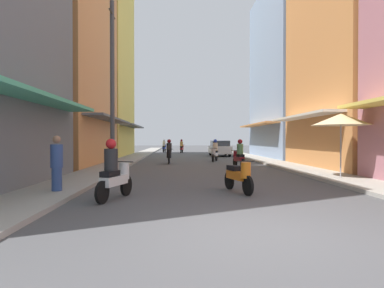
{
  "coord_description": "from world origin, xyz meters",
  "views": [
    {
      "loc": [
        -1.3,
        -5.45,
        1.56
      ],
      "look_at": [
        -0.48,
        13.43,
        1.3
      ],
      "focal_mm": 31.27,
      "sensor_mm": 36.0,
      "label": 1
    }
  ],
  "objects_px": {
    "motorbike_maroon": "(239,155)",
    "motorbike_blue": "(164,147)",
    "motorbike_orange": "(239,175)",
    "motorbike_silver": "(215,152)",
    "motorbike_black": "(169,153)",
    "pedestrian_far": "(57,165)",
    "motorbike_white": "(114,173)",
    "motorbike_red": "(182,147)",
    "parked_car": "(220,148)",
    "utility_pole": "(112,86)",
    "vendor_umbrella": "(341,120)"
  },
  "relations": [
    {
      "from": "motorbike_maroon",
      "to": "motorbike_blue",
      "type": "xyz_separation_m",
      "value": [
        -4.92,
        22.25,
        0.0
      ]
    },
    {
      "from": "motorbike_orange",
      "to": "motorbike_blue",
      "type": "bearing_deg",
      "value": 96.33
    },
    {
      "from": "motorbike_silver",
      "to": "motorbike_blue",
      "type": "bearing_deg",
      "value": 104.19
    },
    {
      "from": "motorbike_silver",
      "to": "motorbike_orange",
      "type": "relative_size",
      "value": 0.99
    },
    {
      "from": "motorbike_silver",
      "to": "motorbike_black",
      "type": "distance_m",
      "value": 3.68
    },
    {
      "from": "pedestrian_far",
      "to": "motorbike_black",
      "type": "bearing_deg",
      "value": 76.79
    },
    {
      "from": "motorbike_white",
      "to": "motorbike_orange",
      "type": "distance_m",
      "value": 3.58
    },
    {
      "from": "motorbike_white",
      "to": "motorbike_silver",
      "type": "bearing_deg",
      "value": 73.86
    },
    {
      "from": "motorbike_white",
      "to": "motorbike_blue",
      "type": "distance_m",
      "value": 31.49
    },
    {
      "from": "motorbike_black",
      "to": "motorbike_maroon",
      "type": "bearing_deg",
      "value": -43.59
    },
    {
      "from": "motorbike_red",
      "to": "motorbike_silver",
      "type": "height_order",
      "value": "same"
    },
    {
      "from": "motorbike_orange",
      "to": "pedestrian_far",
      "type": "xyz_separation_m",
      "value": [
        -5.19,
        -0.2,
        0.33
      ]
    },
    {
      "from": "motorbike_red",
      "to": "parked_car",
      "type": "height_order",
      "value": "motorbike_red"
    },
    {
      "from": "utility_pole",
      "to": "motorbike_orange",
      "type": "bearing_deg",
      "value": -50.5
    },
    {
      "from": "motorbike_maroon",
      "to": "vendor_umbrella",
      "type": "distance_m",
      "value": 6.38
    },
    {
      "from": "motorbike_black",
      "to": "vendor_umbrella",
      "type": "xyz_separation_m",
      "value": [
        6.79,
        -9.13,
        1.62
      ]
    },
    {
      "from": "vendor_umbrella",
      "to": "utility_pole",
      "type": "distance_m",
      "value": 9.87
    },
    {
      "from": "motorbike_maroon",
      "to": "parked_car",
      "type": "distance_m",
      "value": 13.38
    },
    {
      "from": "motorbike_black",
      "to": "motorbike_blue",
      "type": "height_order",
      "value": "same"
    },
    {
      "from": "motorbike_red",
      "to": "motorbike_orange",
      "type": "relative_size",
      "value": 1.02
    },
    {
      "from": "vendor_umbrella",
      "to": "motorbike_red",
      "type": "bearing_deg",
      "value": 102.39
    },
    {
      "from": "parked_car",
      "to": "pedestrian_far",
      "type": "bearing_deg",
      "value": -108.7
    },
    {
      "from": "motorbike_red",
      "to": "motorbike_blue",
      "type": "bearing_deg",
      "value": 143.77
    },
    {
      "from": "parked_car",
      "to": "vendor_umbrella",
      "type": "distance_m",
      "value": 19.0
    },
    {
      "from": "motorbike_silver",
      "to": "parked_car",
      "type": "bearing_deg",
      "value": 80.27
    },
    {
      "from": "motorbike_black",
      "to": "utility_pole",
      "type": "height_order",
      "value": "utility_pole"
    },
    {
      "from": "utility_pole",
      "to": "motorbike_silver",
      "type": "bearing_deg",
      "value": 54.64
    },
    {
      "from": "pedestrian_far",
      "to": "vendor_umbrella",
      "type": "xyz_separation_m",
      "value": [
        9.64,
        2.99,
        1.49
      ]
    },
    {
      "from": "parked_car",
      "to": "utility_pole",
      "type": "bearing_deg",
      "value": -113.87
    },
    {
      "from": "motorbike_blue",
      "to": "parked_car",
      "type": "height_order",
      "value": "motorbike_blue"
    },
    {
      "from": "motorbike_red",
      "to": "pedestrian_far",
      "type": "distance_m",
      "value": 29.41
    },
    {
      "from": "motorbike_white",
      "to": "motorbike_red",
      "type": "xyz_separation_m",
      "value": [
        2.13,
        29.97,
        0.0
      ]
    },
    {
      "from": "motorbike_white",
      "to": "motorbike_red",
      "type": "height_order",
      "value": "same"
    },
    {
      "from": "parked_car",
      "to": "motorbike_black",
      "type": "bearing_deg",
      "value": -115.1
    },
    {
      "from": "motorbike_red",
      "to": "motorbike_black",
      "type": "relative_size",
      "value": 0.99
    },
    {
      "from": "motorbike_red",
      "to": "utility_pole",
      "type": "distance_m",
      "value": 23.64
    },
    {
      "from": "motorbike_silver",
      "to": "motorbike_maroon",
      "type": "bearing_deg",
      "value": -82.89
    },
    {
      "from": "motorbike_red",
      "to": "motorbike_silver",
      "type": "relative_size",
      "value": 1.03
    },
    {
      "from": "motorbike_blue",
      "to": "motorbike_black",
      "type": "bearing_deg",
      "value": -86.79
    },
    {
      "from": "motorbike_silver",
      "to": "motorbike_white",
      "type": "bearing_deg",
      "value": -106.14
    },
    {
      "from": "motorbike_white",
      "to": "pedestrian_far",
      "type": "relative_size",
      "value": 1.04
    },
    {
      "from": "motorbike_white",
      "to": "parked_car",
      "type": "bearing_deg",
      "value": 76.04
    },
    {
      "from": "motorbike_silver",
      "to": "parked_car",
      "type": "height_order",
      "value": "motorbike_silver"
    },
    {
      "from": "motorbike_white",
      "to": "motorbike_maroon",
      "type": "height_order",
      "value": "same"
    },
    {
      "from": "motorbike_black",
      "to": "pedestrian_far",
      "type": "height_order",
      "value": "pedestrian_far"
    },
    {
      "from": "motorbike_blue",
      "to": "motorbike_red",
      "type": "bearing_deg",
      "value": -36.23
    },
    {
      "from": "motorbike_silver",
      "to": "motorbike_black",
      "type": "bearing_deg",
      "value": -150.05
    },
    {
      "from": "motorbike_maroon",
      "to": "motorbike_orange",
      "type": "xyz_separation_m",
      "value": [
        -1.53,
        -8.23,
        -0.2
      ]
    },
    {
      "from": "motorbike_white",
      "to": "motorbike_orange",
      "type": "height_order",
      "value": "motorbike_white"
    },
    {
      "from": "motorbike_white",
      "to": "motorbike_black",
      "type": "relative_size",
      "value": 0.96
    }
  ]
}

